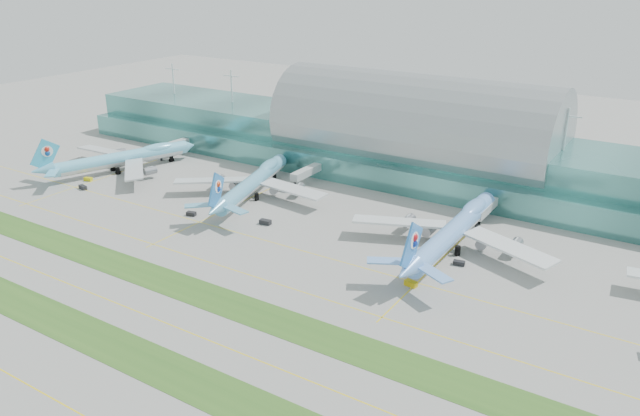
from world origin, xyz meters
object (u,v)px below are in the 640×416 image
Objects in this scene: airliner_a at (123,157)px; terminal at (414,143)px; airliner_c at (455,229)px; airliner_b at (254,181)px.

terminal is at bearing 50.00° from airliner_a.
airliner_b is at bearing 177.53° from airliner_c.
airliner_c is (83.53, -3.31, 0.41)m from airliner_b.
airliner_c is at bearing 20.72° from airliner_a.
terminal is 4.89× the size of airliner_a.
airliner_a is 151.25m from airliner_c.
airliner_a is at bearing 169.23° from airliner_b.
airliner_a is at bearing -149.95° from terminal.
terminal is at bearing 39.24° from airliner_b.
airliner_b is (67.70, 5.34, -0.01)m from airliner_a.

